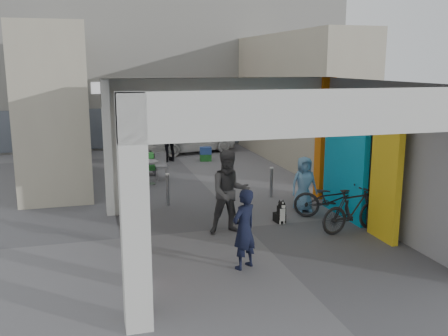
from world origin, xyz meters
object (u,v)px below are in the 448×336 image
object	(u,v)px
cafe_set	(143,173)
bicycle_rear	(353,210)
man_back_turned	(230,192)
man_elderly	(304,184)
man_crates	(169,138)
produce_stand	(140,167)
man_with_dog	(244,229)
bicycle_front	(332,199)
border_collie	(281,213)
white_van	(189,137)

from	to	relation	value
cafe_set	bicycle_rear	xyz separation A→B (m)	(4.16, -6.28, 0.20)
cafe_set	man_back_turned	xyz separation A→B (m)	(1.36, -5.58, 0.65)
man_elderly	man_crates	size ratio (longest dim) A/B	0.77
cafe_set	produce_stand	size ratio (longest dim) A/B	1.33
man_with_dog	man_crates	distance (m)	10.95
produce_stand	bicycle_front	distance (m)	7.61
border_collie	man_back_turned	world-z (taller)	man_back_turned
cafe_set	man_crates	world-z (taller)	man_crates
man_with_dog	man_back_turned	distance (m)	2.06
man_back_turned	white_van	distance (m)	10.81
bicycle_rear	white_van	xyz separation A→B (m)	(-1.55, 11.43, 0.18)
man_elderly	bicycle_rear	bearing A→B (deg)	-78.20
border_collie	man_back_turned	size ratio (longest dim) A/B	0.31
man_elderly	bicycle_front	distance (m)	0.95
man_crates	bicycle_rear	size ratio (longest dim) A/B	1.10
border_collie	man_with_dog	size ratio (longest dim) A/B	0.39
cafe_set	bicycle_front	world-z (taller)	bicycle_front
man_back_turned	border_collie	bearing A→B (deg)	16.93
border_collie	bicycle_front	world-z (taller)	bicycle_front
man_back_turned	bicycle_front	distance (m)	2.86
border_collie	man_elderly	bearing A→B (deg)	32.71
man_crates	bicycle_rear	xyz separation A→B (m)	(2.72, -9.61, -0.43)
cafe_set	border_collie	world-z (taller)	cafe_set
bicycle_front	bicycle_rear	bearing A→B (deg)	-150.59
white_van	man_elderly	bearing A→B (deg)	172.77
cafe_set	border_collie	bearing A→B (deg)	-61.95
man_back_turned	cafe_set	bearing A→B (deg)	106.17
man_with_dog	man_back_turned	size ratio (longest dim) A/B	0.80
bicycle_front	man_back_turned	bearing A→B (deg)	125.98
cafe_set	produce_stand	world-z (taller)	cafe_set
cafe_set	man_elderly	distance (m)	5.81
man_elderly	bicycle_front	size ratio (longest dim) A/B	0.76
cafe_set	man_elderly	size ratio (longest dim) A/B	1.03
bicycle_rear	man_back_turned	bearing A→B (deg)	65.79
man_elderly	white_van	distance (m)	9.65
produce_stand	white_van	bearing A→B (deg)	73.10
man_elderly	bicycle_rear	xyz separation A→B (m)	(0.41, -1.85, -0.21)
border_collie	man_back_turned	bearing A→B (deg)	-171.93
border_collie	man_crates	world-z (taller)	man_crates
cafe_set	produce_stand	xyz separation A→B (m)	(0.03, 1.13, -0.03)
man_back_turned	bicycle_front	bearing A→B (deg)	9.06
man_back_turned	man_elderly	xyz separation A→B (m)	(2.39, 1.15, -0.24)
man_back_turned	white_van	size ratio (longest dim) A/B	0.47
man_with_dog	white_van	distance (m)	12.86
bicycle_rear	white_van	bearing A→B (deg)	-2.50
produce_stand	man_elderly	distance (m)	6.70
cafe_set	bicycle_rear	world-z (taller)	bicycle_rear
border_collie	bicycle_front	bearing A→B (deg)	-8.16
man_with_dog	border_collie	bearing A→B (deg)	-155.71
border_collie	white_van	bearing A→B (deg)	84.56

